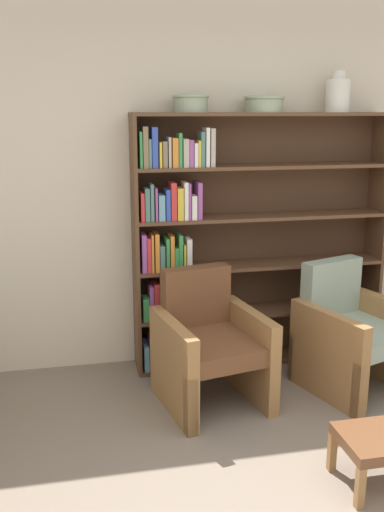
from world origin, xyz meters
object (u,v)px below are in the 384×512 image
at_px(vase_tall, 338,94).
at_px(bookshelf, 234,244).
at_px(bowl_terracotta, 264,103).
at_px(armchair_cushioned, 352,333).
at_px(armchair_leather, 209,345).
at_px(bowl_sage, 191,102).
at_px(footstool, 375,445).

bearing_deg(vase_tall, bookshelf, 179.02).
height_order(bowl_terracotta, armchair_cushioned, bowl_terracotta).
xyz_separation_m(bookshelf, bowl_terracotta, (0.20, -0.01, 1.02)).
bearing_deg(armchair_leather, bowl_sage, -100.39).
bearing_deg(bowl_sage, bowl_terracotta, 0.00).
bearing_deg(vase_tall, armchair_leather, -152.53).
xyz_separation_m(vase_tall, armchair_leather, (-1.09, -0.56, -1.63)).
bearing_deg(armchair_leather, bowl_terracotta, -144.18).
xyz_separation_m(bookshelf, bowl_sage, (-0.34, -0.01, 1.03)).
bearing_deg(armchair_cushioned, footstool, 50.44).
xyz_separation_m(bowl_sage, footstool, (0.64, -1.63, -1.74)).
xyz_separation_m(bookshelf, armchair_leather, (-0.33, -0.58, -0.55)).
bearing_deg(vase_tall, footstool, -105.65).
distance_m(bookshelf, footstool, 1.82).
bearing_deg(bookshelf, bowl_terracotta, -3.76).
distance_m(bowl_sage, armchair_leather, 1.67).
bearing_deg(bowl_sage, armchair_leather, -89.16).
distance_m(bowl_terracotta, vase_tall, 0.56).
bearing_deg(bowl_terracotta, footstool, -86.36).
height_order(bowl_sage, armchair_cushioned, bowl_sage).
bearing_deg(bookshelf, vase_tall, -0.98).
distance_m(armchair_cushioned, footstool, 1.15).
bearing_deg(bowl_sage, bookshelf, 2.20).
relative_size(bookshelf, footstool, 5.41).
distance_m(bookshelf, bowl_sage, 1.08).
bearing_deg(footstool, bowl_terracotta, 93.64).
height_order(vase_tall, armchair_leather, vase_tall).
height_order(bowl_sage, footstool, bowl_sage).
relative_size(bookshelf, bowl_sage, 7.40).
distance_m(bowl_sage, vase_tall, 1.10).
distance_m(bookshelf, armchair_leather, 0.86).
xyz_separation_m(bookshelf, vase_tall, (0.76, -0.01, 1.09)).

